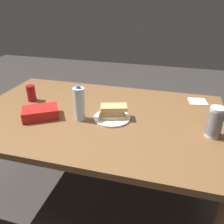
% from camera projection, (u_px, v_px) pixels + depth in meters
% --- Properties ---
extents(ground_plane, '(8.00, 8.00, 0.00)m').
position_uv_depth(ground_plane, '(100.00, 193.00, 1.93)').
color(ground_plane, '#383330').
extents(dining_table, '(1.73, 1.10, 0.75)m').
position_uv_depth(dining_table, '(97.00, 124.00, 1.63)').
color(dining_table, brown).
rests_on(dining_table, ground_plane).
extents(paper_plate, '(0.24, 0.24, 0.01)m').
position_uv_depth(paper_plate, '(112.00, 118.00, 1.53)').
color(paper_plate, white).
rests_on(paper_plate, dining_table).
extents(sandwich, '(0.20, 0.14, 0.08)m').
position_uv_depth(sandwich, '(113.00, 111.00, 1.51)').
color(sandwich, '#DBB26B').
rests_on(sandwich, paper_plate).
extents(soda_can_red, '(0.07, 0.07, 0.12)m').
position_uv_depth(soda_can_red, '(31.00, 93.00, 1.76)').
color(soda_can_red, maroon).
rests_on(soda_can_red, dining_table).
extents(chip_bag, '(0.27, 0.25, 0.07)m').
position_uv_depth(chip_bag, '(40.00, 113.00, 1.53)').
color(chip_bag, red).
rests_on(chip_bag, dining_table).
extents(water_bottle_tall, '(0.07, 0.07, 0.24)m').
position_uv_depth(water_bottle_tall, '(79.00, 104.00, 1.48)').
color(water_bottle_tall, silver).
rests_on(water_bottle_tall, dining_table).
extents(plastic_cup_stack, '(0.08, 0.08, 0.18)m').
position_uv_depth(plastic_cup_stack, '(215.00, 122.00, 1.30)').
color(plastic_cup_stack, silver).
rests_on(plastic_cup_stack, dining_table).
extents(paper_napkin, '(0.15, 0.15, 0.01)m').
position_uv_depth(paper_napkin, '(198.00, 101.00, 1.77)').
color(paper_napkin, white).
rests_on(paper_napkin, dining_table).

